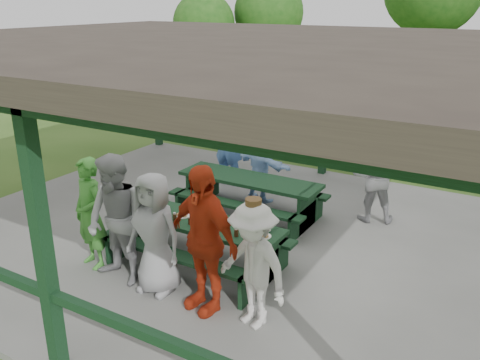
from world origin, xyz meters
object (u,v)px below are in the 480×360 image
Objects in this scene: contestant_grey_mid at (155,234)px; picnic_table_far at (249,192)px; contestant_white_fedora at (253,265)px; contestant_red at (203,239)px; contestant_green at (90,213)px; contestant_grey_left at (116,221)px; spectator_lblue at (260,166)px; spectator_grey at (374,176)px; spectator_blue at (229,143)px; farm_trailer at (308,111)px; pickup_truck at (453,125)px; picnic_table_near at (197,236)px.

picnic_table_far is at bearing 91.97° from contestant_grey_mid.
contestant_red is at bearing -163.77° from contestant_white_fedora.
contestant_white_fedora is (1.50, -0.01, -0.04)m from contestant_grey_mid.
contestant_red is (2.06, -0.07, 0.13)m from contestant_green.
contestant_grey_left is at bearing -98.40° from picnic_table_far.
contestant_green is 1.18× the size of spectator_lblue.
spectator_grey is (1.02, 3.84, -0.14)m from contestant_red.
picnic_table_far is 1.44× the size of spectator_blue.
contestant_green is 2.77m from contestant_white_fedora.
picnic_table_far is 2.87m from contestant_grey_mid.
farm_trailer is at bearing -59.27° from spectator_lblue.
contestant_red is 0.73m from contestant_white_fedora.
spectator_blue is 6.18m from pickup_truck.
contestant_red reaches higher than contestant_white_fedora.
pickup_truck is at bearing 68.37° from picnic_table_far.
spectator_grey is (3.23, -0.32, -0.08)m from spectator_blue.
picnic_table_far is 2.24m from spectator_grey.
contestant_grey_mid reaches higher than farm_trailer.
picnic_table_far is 1.86m from spectator_blue.
picnic_table_near is 1.59× the size of contestant_green.
picnic_table_far is 6.88m from farm_trailer.
contestant_red is 9.89m from farm_trailer.
contestant_red is at bearing 117.37° from spectator_blue.
contestant_grey_left is 1.01× the size of spectator_blue.
spectator_blue is at bearing -9.64° from spectator_lblue.
contestant_red reaches higher than farm_trailer.
contestant_grey_left is 3.74m from spectator_lblue.
contestant_grey_mid is (1.27, -0.07, 0.01)m from contestant_green.
contestant_green is at bearing -111.63° from picnic_table_far.
contestant_grey_left reaches higher than contestant_white_fedora.
contestant_grey_left is at bearing 36.69° from spectator_grey.
contestant_grey_left is (-0.67, -0.92, 0.45)m from picnic_table_near.
contestant_red is at bearing 12.03° from contestant_green.
contestant_grey_left reaches higher than picnic_table_far.
farm_trailer is (-1.29, 9.58, -0.36)m from contestant_grey_left.
contestant_grey_left is 1.30× the size of spectator_lblue.
contestant_green is 1.27m from contestant_grey_mid.
farm_trailer is at bearing 107.86° from contestant_green.
spectator_blue is at bearing 114.23° from picnic_table_near.
contestant_grey_left is at bearing 1.92° from contestant_green.
pickup_truck is (3.57, 9.02, -0.10)m from contestant_green.
contestant_grey_left is 9.67m from farm_trailer.
contestant_green is at bearing -89.48° from farm_trailer.
picnic_table_near is at bearing 61.68° from contestant_grey_left.
contestant_white_fedora is at bearing -59.64° from picnic_table_far.
spectator_lblue is at bearing 99.24° from picnic_table_near.
spectator_grey reaches higher than farm_trailer.
contestant_grey_mid is 1.02× the size of contestant_white_fedora.
spectator_grey is (0.31, 3.84, 0.03)m from contestant_white_fedora.
contestant_grey_left is 1.11× the size of spectator_grey.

